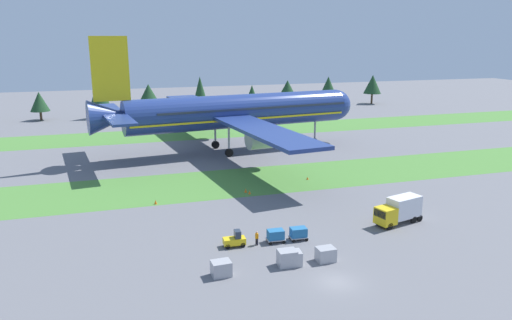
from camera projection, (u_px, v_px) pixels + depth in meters
ground_plane at (336, 282)px, 49.89m from camera, size 400.00×400.00×0.00m
grass_strip_near at (240, 182)px, 84.32m from camera, size 320.00×16.63×0.01m
grass_strip_far at (194, 133)px, 126.28m from camera, size 320.00×16.63×0.01m
airliner at (233, 111)px, 104.31m from camera, size 58.41×72.46×24.25m
baggage_tug at (235, 240)px, 58.18m from camera, size 2.66×1.42×1.97m
cargo_dolly_lead at (276, 235)px, 59.35m from camera, size 2.27×1.60×1.55m
cargo_dolly_second at (298, 233)px, 60.04m from camera, size 2.27×1.60×1.55m
catering_truck at (399, 210)px, 65.00m from camera, size 7.31×3.99×3.58m
ground_crew_marshaller at (257, 237)px, 58.52m from camera, size 0.36×0.52×1.74m
uld_container_0 at (221, 268)px, 51.04m from camera, size 2.07×1.69×1.60m
uld_container_1 at (287, 258)px, 53.25m from camera, size 2.05×1.67×1.78m
uld_container_2 at (292, 258)px, 53.41m from camera, size 2.14×1.78×1.60m
uld_container_3 at (326, 254)px, 54.41m from camera, size 2.03×1.63×1.56m
taxiway_marker_0 at (246, 190)px, 78.38m from camera, size 0.44×0.44×0.64m
taxiway_marker_1 at (307, 178)px, 85.43m from camera, size 0.44×0.44×0.46m
taxiway_marker_2 at (250, 192)px, 77.63m from camera, size 0.44×0.44×0.56m
taxiway_marker_3 at (156, 202)px, 72.94m from camera, size 0.44×0.44×0.65m
distant_tree_line at (195, 91)px, 158.69m from camera, size 150.70×11.60×12.93m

